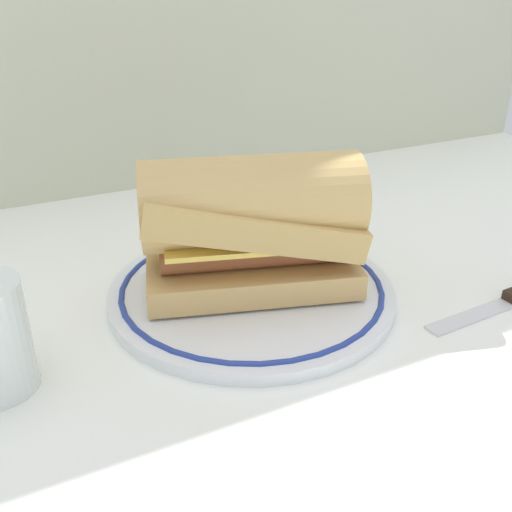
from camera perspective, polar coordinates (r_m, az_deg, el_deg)
name	(u,v)px	position (r m, az deg, el deg)	size (l,w,h in m)	color
ground_plane	(269,315)	(0.56, 1.34, -5.86)	(1.50, 1.50, 0.00)	white
plate	(256,289)	(0.59, 0.00, -3.24)	(0.29, 0.29, 0.01)	white
sausage_sandwich	(256,222)	(0.56, 0.00, 3.42)	(0.23, 0.16, 0.13)	tan
salt_shaker	(254,192)	(0.77, -0.20, 6.35)	(0.03, 0.03, 0.07)	white
butter_knife	(501,303)	(0.62, 23.13, -4.29)	(0.16, 0.03, 0.01)	silver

